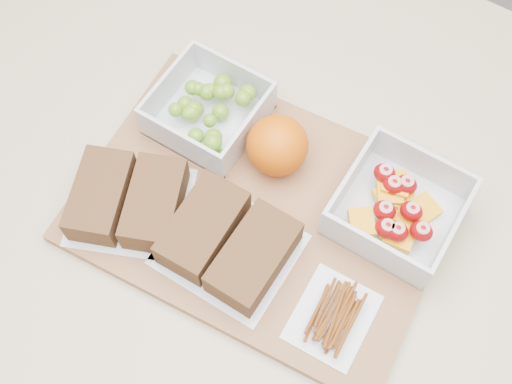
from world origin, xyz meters
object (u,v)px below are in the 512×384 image
orange (277,146)px  grape_container (210,109)px  cutting_board (260,210)px  fruit_container (397,209)px  sandwich_bag_center (228,243)px  pretzel_bag (333,315)px  sandwich_bag_left (128,200)px

orange → grape_container: bearing=175.8°
cutting_board → orange: bearing=99.6°
fruit_container → orange: size_ratio=1.79×
cutting_board → sandwich_bag_center: sandwich_bag_center is taller
orange → pretzel_bag: size_ratio=0.74×
fruit_container → sandwich_bag_center: bearing=-135.8°
pretzel_bag → sandwich_bag_left: bearing=-177.8°
sandwich_bag_center → orange: bearing=96.2°
grape_container → cutting_board: bearing=-31.4°
orange → pretzel_bag: bearing=-41.4°
sandwich_bag_left → pretzel_bag: (0.27, 0.01, -0.01)m
orange → sandwich_bag_left: 0.19m
cutting_board → orange: 0.08m
fruit_container → orange: (-0.16, -0.01, 0.02)m
fruit_container → cutting_board: bearing=-152.1°
cutting_board → fruit_container: (0.14, 0.07, 0.03)m
grape_container → fruit_container: size_ratio=0.94×
fruit_container → orange: 0.16m
fruit_container → sandwich_bag_center: (-0.14, -0.14, 0.00)m
orange → pretzel_bag: orange is taller
fruit_container → sandwich_bag_center: size_ratio=0.91×
fruit_container → pretzel_bag: size_ratio=1.32×
fruit_container → pretzel_bag: fruit_container is taller
cutting_board → pretzel_bag: bearing=-31.8°
orange → sandwich_bag_left: size_ratio=0.42×
orange → sandwich_bag_center: bearing=-83.8°
grape_container → orange: orange is taller
fruit_container → pretzel_bag: 0.15m
orange → sandwich_bag_left: (-0.11, -0.15, -0.02)m
cutting_board → sandwich_bag_center: bearing=-96.7°
fruit_container → pretzel_bag: bearing=-90.9°
sandwich_bag_left → pretzel_bag: 0.27m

